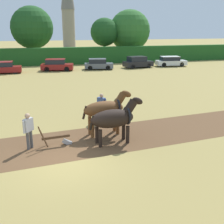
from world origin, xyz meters
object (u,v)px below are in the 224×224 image
Objects in this scene: church_spire at (68,3)px; plow at (59,139)px; tree_right at (130,31)px; draft_horse_lead_left at (115,118)px; tree_center at (32,28)px; parked_car_far_right at (138,62)px; parked_car_end_right at (171,61)px; draft_horse_lead_right at (106,109)px; parked_car_right at (98,64)px; parked_car_center_right at (57,65)px; tree_center_right at (104,32)px; farmer_beside_team at (102,105)px; farmer_at_plow at (29,128)px; parked_car_center at (4,68)px.

church_spire is 59.29m from plow.
draft_horse_lead_left is at bearing -110.09° from tree_right.
plow is (-8.05, -57.73, -10.82)m from church_spire.
tree_center reaches higher than parked_car_far_right.
plow is 0.35× the size of parked_car_end_right.
draft_horse_lead_right is at bearing -84.79° from tree_center.
tree_right is 23.66m from church_spire.
parked_car_center_right is at bearing -172.51° from parked_car_right.
tree_center_right is 2.54× the size of draft_horse_lead_right.
draft_horse_lead_right is 24.59m from parked_car_right.
draft_horse_lead_left is 0.70× the size of parked_car_right.
tree_center_right is at bearing 70.77° from draft_horse_lead_right.
draft_horse_lead_left is 1.65× the size of farmer_beside_team.
parked_car_end_right is (11.10, 0.33, 0.01)m from parked_car_right.
tree_center is 35.49m from draft_horse_lead_right.
draft_horse_lead_left is at bearing -90.49° from parked_car_right.
farmer_at_plow reaches higher than parked_car_right.
tree_right is 12.22m from parked_car_end_right.
tree_center is 1.03× the size of tree_right.
tree_right is 1.94× the size of parked_car_center_right.
draft_horse_lead_right is 1.62× the size of farmer_beside_team.
parked_car_center_right is 5.62m from parked_car_right.
parked_car_end_right is at bearing -54.30° from tree_center_right.
tree_right reaches higher than plow.
farmer_at_plow is at bearing 169.32° from draft_horse_lead_left.
farmer_beside_team is 0.44× the size of parked_car_center.
parked_car_end_right is at bearing -71.64° from church_spire.
parked_car_center is (-15.75, -11.03, -4.05)m from tree_center_right.
tree_center is 2.00× the size of parked_car_center_right.
farmer_at_plow is at bearing -91.18° from tree_center.
tree_center_right is 37.26m from draft_horse_lead_left.
tree_center reaches higher than parked_car_center.
farmer_beside_team is (2.88, 3.01, 0.70)m from plow.
tree_center_right reaches higher than farmer_beside_team.
farmer_at_plow is at bearing -99.25° from church_spire.
church_spire reaches higher than plow.
plow is at bearing -97.94° from church_spire.
tree_center reaches higher than farmer_beside_team.
parked_car_right is at bearing -90.56° from church_spire.
parked_car_center_right is at bearing -173.07° from parked_car_end_right.
tree_center_right is 0.83× the size of tree_right.
parked_car_far_right reaches higher than parked_car_center.
tree_right is at bearing 30.20° from farmer_beside_team.
parked_car_center is at bearing 100.75° from draft_horse_lead_left.
farmer_at_plow is 0.40× the size of parked_car_far_right.
parked_car_far_right is at bearing 56.49° from plow.
church_spire is 5.17× the size of parked_car_right.
tree_right is 36.13m from farmer_beside_team.
tree_center_right reaches higher than parked_car_far_right.
parked_car_right is at bearing -126.36° from tree_right.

